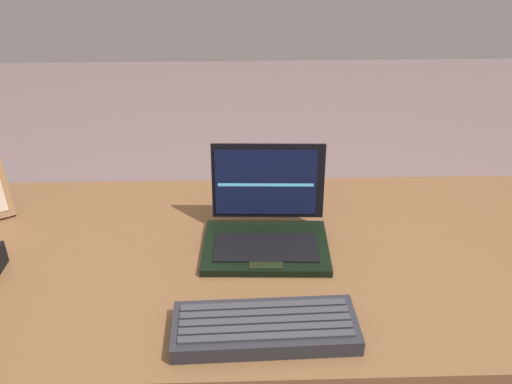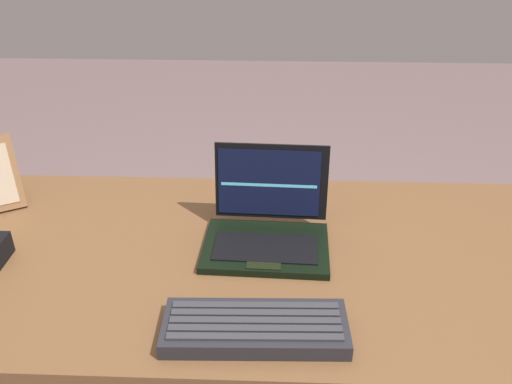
% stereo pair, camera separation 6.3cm
% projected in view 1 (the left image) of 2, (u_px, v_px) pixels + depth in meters
% --- Properties ---
extents(desk, '(1.79, 0.65, 0.73)m').
position_uv_depth(desk, '(270.00, 284.00, 1.14)').
color(desk, brown).
rests_on(desk, ground).
extents(laptop_front, '(0.26, 0.21, 0.19)m').
position_uv_depth(laptop_front, '(266.00, 227.00, 1.12)').
color(laptop_front, black).
rests_on(laptop_front, desk).
extents(external_keyboard, '(0.31, 0.13, 0.03)m').
position_uv_depth(external_keyboard, '(265.00, 327.00, 0.89)').
color(external_keyboard, '#27262C').
rests_on(external_keyboard, desk).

